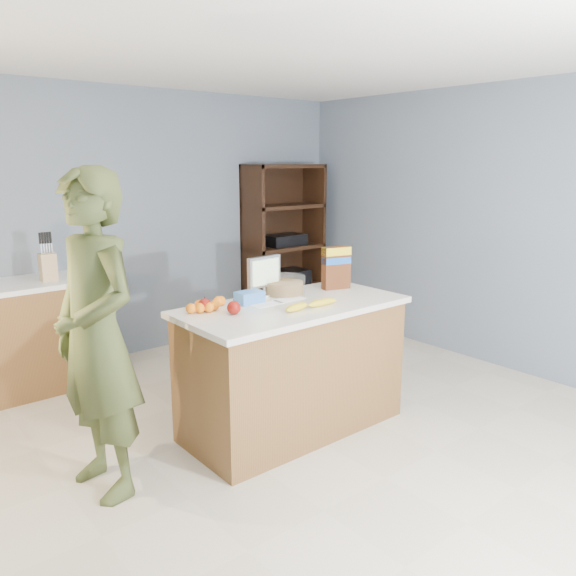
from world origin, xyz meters
TOP-DOWN VIEW (x-y plane):
  - floor at (0.00, 0.00)m, footprint 4.50×5.00m
  - walls at (0.00, 0.00)m, footprint 4.52×5.02m
  - counter_peninsula at (0.00, 0.30)m, footprint 1.56×0.76m
  - back_cabinet at (-1.20, 2.20)m, footprint 1.24×0.62m
  - shelving_unit at (1.55, 2.35)m, footprint 0.90×0.40m
  - person at (-1.30, 0.41)m, footprint 0.52×0.72m
  - knife_block at (-1.03, 2.11)m, footprint 0.12×0.10m
  - envelopes at (-0.04, 0.40)m, footprint 0.42×0.13m
  - bananas at (0.01, 0.14)m, footprint 0.44×0.10m
  - apples at (-0.51, 0.41)m, footprint 0.19×0.26m
  - oranges at (-0.53, 0.52)m, footprint 0.32×0.16m
  - blue_carton at (-0.21, 0.50)m, footprint 0.18×0.12m
  - salad_bowl at (0.14, 0.56)m, footprint 0.30×0.30m
  - tv at (-0.00, 0.61)m, footprint 0.28×0.12m
  - cereal_box at (0.54, 0.44)m, footprint 0.22×0.13m

SIDE VIEW (x-z plane):
  - floor at x=0.00m, z-range -0.01..0.01m
  - counter_peninsula at x=0.00m, z-range -0.03..0.87m
  - back_cabinet at x=-1.20m, z-range 0.00..0.90m
  - shelving_unit at x=1.55m, z-range -0.04..1.76m
  - envelopes at x=-0.04m, z-range 0.90..0.90m
  - person at x=-1.30m, z-range 0.00..1.82m
  - bananas at x=0.01m, z-range 0.90..0.95m
  - oranges at x=-0.53m, z-range 0.90..0.97m
  - blue_carton at x=-0.21m, z-range 0.90..0.98m
  - apples at x=-0.51m, z-range 0.90..0.99m
  - salad_bowl at x=0.14m, z-range 0.89..1.02m
  - knife_block at x=-1.03m, z-range 0.86..1.17m
  - tv at x=0.00m, z-range 0.92..1.20m
  - cereal_box at x=0.54m, z-range 0.93..1.24m
  - walls at x=0.00m, z-range 0.40..2.91m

